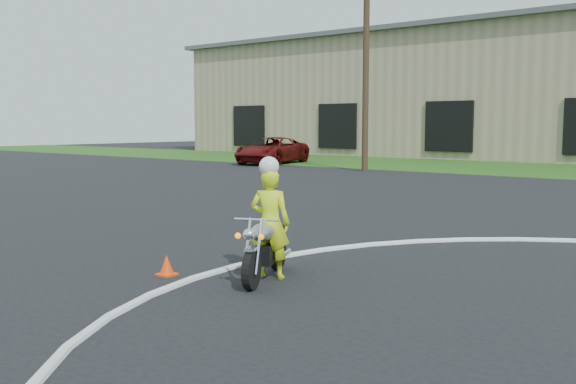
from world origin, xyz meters
The scene contains 4 objects.
primary_motorcycle centered at (-5.19, 2.74, 0.44)m, with size 0.84×1.63×0.91m.
rider_primary_grp centered at (-5.21, 2.87, 0.82)m, with size 0.66×0.56×1.69m.
pickup_grp centered at (-21.94, 22.71, 0.71)m, with size 3.39×5.52×1.43m.
warehouse centered at (-18.00, 39.99, 4.16)m, with size 41.00×17.00×8.30m.
Camera 1 is at (0.48, -3.81, 2.13)m, focal length 40.00 mm.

